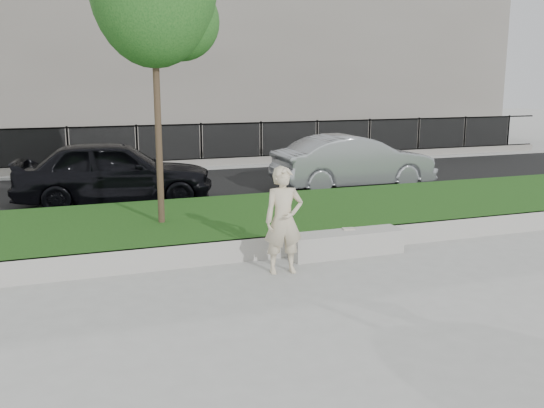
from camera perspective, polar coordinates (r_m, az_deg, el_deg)
name	(u,v)px	position (r m, az deg, el deg)	size (l,w,h in m)	color
ground	(281,278)	(9.69, 0.90, -6.94)	(90.00, 90.00, 0.00)	gray
grass_bank	(229,224)	(12.38, -4.07, -1.88)	(34.00, 4.00, 0.40)	black
grass_kerb	(260,249)	(10.57, -1.12, -4.22)	(34.00, 0.08, 0.40)	gray
street	(176,188)	(17.66, -9.00, 1.50)	(34.00, 7.00, 0.04)	black
far_pavement	(151,166)	(22.03, -11.29, 3.53)	(34.00, 3.00, 0.12)	gray
iron_fence	(155,156)	(20.99, -10.91, 4.48)	(32.00, 0.30, 1.50)	slate
building_facade	(122,36)	(28.83, -13.94, 15.12)	(34.00, 10.00, 10.00)	#68625B
stone_bench	(346,243)	(10.93, 7.00, -3.69)	(2.08, 0.52, 0.43)	gray
man	(284,220)	(9.72, 1.10, -1.54)	(0.64, 0.42, 1.74)	beige
book	(349,229)	(11.04, 7.22, -2.33)	(0.21, 0.15, 0.02)	#BFB5A5
car_dark	(115,172)	(15.44, -14.60, 2.94)	(1.91, 4.76, 1.62)	black
car_silver	(354,162)	(17.38, 7.71, 3.96)	(1.60, 4.59, 1.51)	gray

